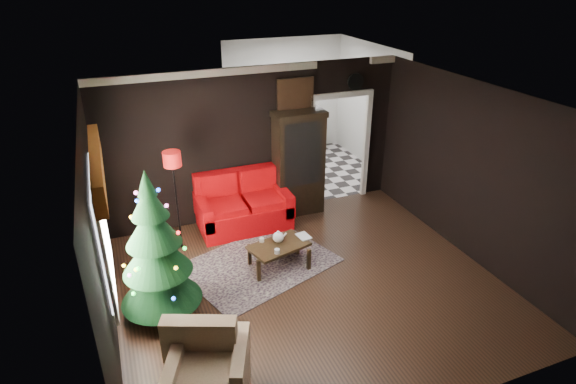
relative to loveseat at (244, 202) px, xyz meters
name	(u,v)px	position (x,y,z in m)	size (l,w,h in m)	color
floor	(310,285)	(0.40, -2.05, -0.50)	(5.50, 5.50, 0.00)	black
ceiling	(315,102)	(0.40, -2.05, 2.30)	(5.50, 5.50, 0.00)	white
wall_back	(256,144)	(0.40, 0.45, 0.90)	(5.50, 5.50, 0.00)	black
wall_front	(422,315)	(0.40, -4.55, 0.90)	(5.50, 5.50, 0.00)	black
wall_left	(99,241)	(-2.35, -2.05, 0.90)	(5.50, 5.50, 0.00)	black
wall_right	(473,173)	(3.15, -2.05, 0.90)	(5.50, 5.50, 0.00)	black
doorway	(339,150)	(2.10, 0.45, 0.55)	(1.10, 0.10, 2.10)	silver
left_window	(102,229)	(-2.31, -1.85, 0.95)	(0.05, 1.60, 1.40)	white
valance	(97,165)	(-2.23, -1.85, 1.77)	(0.12, 2.10, 0.35)	#944D1A
kitchen_floor	(307,171)	(2.10, 1.95, -0.50)	(3.00, 3.00, 0.00)	silver
kitchen_window	(284,85)	(2.10, 3.40, 1.20)	(0.70, 0.06, 0.70)	white
rug	(259,264)	(-0.13, -1.24, -0.49)	(2.25, 1.64, 0.01)	#342630
loveseat	(244,202)	(0.00, 0.00, 0.00)	(1.70, 0.90, 1.00)	maroon
curio_cabinet	(298,166)	(1.15, 0.22, 0.45)	(0.90, 0.45, 1.90)	black
floor_lamp	(177,204)	(-1.20, -0.29, 0.33)	(0.30, 0.30, 1.81)	black
christmas_tree	(155,249)	(-1.72, -1.89, 0.55)	(1.08, 1.08, 2.06)	black
armchair	(207,372)	(-1.47, -3.58, -0.04)	(0.87, 0.87, 0.89)	#A99B88
coffee_table	(279,256)	(0.14, -1.43, -0.29)	(0.90, 0.54, 0.40)	black
teapot	(278,237)	(0.16, -1.36, 0.01)	(0.20, 0.20, 0.19)	silver
cup_a	(262,240)	(-0.08, -1.25, -0.05)	(0.07, 0.07, 0.06)	white
cup_b	(277,251)	(0.03, -1.65, -0.05)	(0.08, 0.08, 0.07)	silver
book	(299,231)	(0.49, -1.37, 0.04)	(0.18, 0.02, 0.25)	tan
wall_clock	(355,82)	(2.35, 0.40, 1.88)	(0.32, 0.32, 0.06)	silver
painting	(295,94)	(1.15, 0.41, 1.75)	(0.62, 0.05, 0.52)	#B56C3E
kitchen_counter	(288,137)	(2.10, 3.15, -0.05)	(1.80, 0.60, 0.90)	beige
kitchen_table	(300,162)	(1.80, 1.65, -0.12)	(0.70, 0.70, 0.75)	brown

